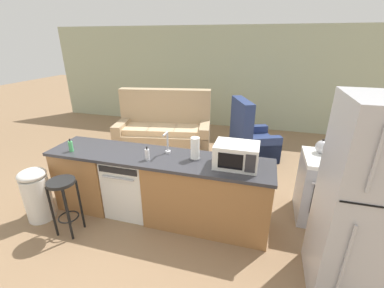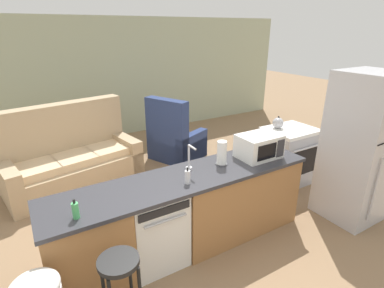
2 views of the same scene
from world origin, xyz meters
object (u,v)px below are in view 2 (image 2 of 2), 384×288
at_px(couch, 71,160).
at_px(armchair, 174,141).
at_px(microwave, 259,146).
at_px(refrigerator, 360,148).
at_px(stove_range, 288,155).
at_px(dish_soap_bottle, 75,210).
at_px(soap_bottle, 188,177).
at_px(dishwasher, 154,226).
at_px(kettle, 278,123).
at_px(bar_stool, 120,280).
at_px(paper_towel_roll, 222,153).

bearing_deg(couch, armchair, 0.09).
bearing_deg(microwave, armchair, 89.01).
bearing_deg(couch, refrigerator, -43.16).
distance_m(stove_range, microwave, 1.44).
xyz_separation_m(refrigerator, dish_soap_bottle, (-3.34, 0.38, 0.02)).
bearing_deg(stove_range, soap_bottle, -163.23).
xyz_separation_m(refrigerator, soap_bottle, (-2.26, 0.42, 0.02)).
relative_size(stove_range, couch, 0.42).
bearing_deg(refrigerator, dishwasher, 168.07).
xyz_separation_m(dishwasher, kettle, (2.43, 0.68, 0.56)).
bearing_deg(refrigerator, couch, 136.84).
height_order(dishwasher, refrigerator, refrigerator).
distance_m(refrigerator, couch, 4.17).
relative_size(stove_range, armchair, 0.75).
height_order(refrigerator, bar_stool, refrigerator).
xyz_separation_m(bar_stool, armchair, (2.00, 2.91, -0.19)).
bearing_deg(refrigerator, bar_stool, -178.52).
bearing_deg(bar_stool, soap_bottle, 29.13).
relative_size(dish_soap_bottle, kettle, 0.86).
relative_size(paper_towel_roll, bar_stool, 0.38).
bearing_deg(paper_towel_roll, microwave, -6.18).
height_order(paper_towel_roll, armchair, armchair).
relative_size(dish_soap_bottle, armchair, 0.15).
bearing_deg(bar_stool, couch, 87.23).
bearing_deg(armchair, dishwasher, -122.34).
bearing_deg(microwave, couch, 128.60).
xyz_separation_m(kettle, couch, (-2.85, 1.60, -0.59)).
bearing_deg(couch, microwave, -51.40).
xyz_separation_m(stove_range, couch, (-3.01, 1.73, -0.06)).
bearing_deg(stove_range, dish_soap_bottle, -167.82).
distance_m(paper_towel_roll, bar_stool, 1.68).
relative_size(refrigerator, couch, 0.89).
relative_size(paper_towel_roll, soap_bottle, 1.60).
relative_size(stove_range, soap_bottle, 5.11).
bearing_deg(couch, soap_bottle, -72.65).
relative_size(microwave, paper_towel_roll, 1.77).
bearing_deg(couch, dishwasher, -79.68).
distance_m(paper_towel_roll, armchair, 2.39).
xyz_separation_m(dishwasher, soap_bottle, (0.34, -0.13, 0.55)).
bearing_deg(dish_soap_bottle, bar_stool, -68.00).
bearing_deg(dishwasher, stove_range, 11.91).
height_order(bar_stool, couch, couch).
height_order(kettle, bar_stool, kettle).
xyz_separation_m(stove_range, refrigerator, (-0.00, -1.10, 0.50)).
bearing_deg(refrigerator, paper_towel_roll, 160.51).
relative_size(soap_bottle, dish_soap_bottle, 1.00).
relative_size(stove_range, kettle, 4.39).
distance_m(kettle, bar_stool, 3.30).
height_order(bar_stool, armchair, armchair).
height_order(dishwasher, stove_range, stove_range).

